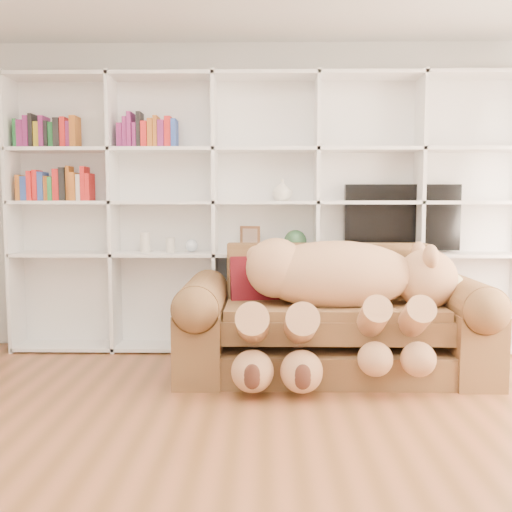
{
  "coord_description": "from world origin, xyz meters",
  "views": [
    {
      "loc": [
        0.0,
        -2.64,
        1.3
      ],
      "look_at": [
        -0.07,
        1.63,
        0.9
      ],
      "focal_mm": 40.0,
      "sensor_mm": 36.0,
      "label": 1
    }
  ],
  "objects": [
    {
      "name": "snow_globe",
      "position": [
        -0.65,
        2.3,
        0.93
      ],
      "size": [
        0.11,
        0.11,
        0.11
      ],
      "primitive_type": "sphere",
      "color": "white",
      "rests_on": "bookshelf"
    },
    {
      "name": "bookshelf",
      "position": [
        -0.24,
        2.36,
        1.31
      ],
      "size": [
        4.43,
        0.35,
        2.4
      ],
      "color": "white",
      "rests_on": "floor"
    },
    {
      "name": "teddy_bear",
      "position": [
        0.53,
        1.46,
        0.67
      ],
      "size": [
        1.72,
        0.94,
        1.0
      ],
      "rotation": [
        0.0,
        0.0,
        -0.13
      ],
      "color": "tan",
      "rests_on": "sofa"
    },
    {
      "name": "tv",
      "position": [
        1.19,
        2.35,
        1.16
      ],
      "size": [
        1.0,
        0.18,
        0.59
      ],
      "color": "black",
      "rests_on": "bookshelf"
    },
    {
      "name": "green_vase",
      "position": [
        0.26,
        2.3,
        0.96
      ],
      "size": [
        0.2,
        0.2,
        0.2
      ],
      "primitive_type": "sphere",
      "color": "#2E5936",
      "rests_on": "bookshelf"
    },
    {
      "name": "wall_back",
      "position": [
        0.0,
        2.5,
        1.35
      ],
      "size": [
        5.0,
        0.02,
        2.7
      ],
      "primitive_type": "cube",
      "color": "white",
      "rests_on": "floor"
    },
    {
      "name": "sofa",
      "position": [
        0.5,
        1.66,
        0.36
      ],
      "size": [
        2.3,
        0.99,
        0.97
      ],
      "color": "brown",
      "rests_on": "floor"
    },
    {
      "name": "throw_pillow",
      "position": [
        -0.09,
        1.82,
        0.68
      ],
      "size": [
        0.41,
        0.27,
        0.4
      ],
      "primitive_type": "cube",
      "rotation": [
        -0.24,
        0.0,
        0.17
      ],
      "color": "#5C0F1E",
      "rests_on": "sofa"
    },
    {
      "name": "shelf_vase",
      "position": [
        0.14,
        2.3,
        1.41
      ],
      "size": [
        0.18,
        0.18,
        0.18
      ],
      "primitive_type": "imported",
      "rotation": [
        0.0,
        0.0,
        -0.05
      ],
      "color": "white",
      "rests_on": "bookshelf"
    },
    {
      "name": "picture_frame",
      "position": [
        -0.13,
        2.3,
        0.99
      ],
      "size": [
        0.18,
        0.07,
        0.22
      ],
      "primitive_type": "cube",
      "rotation": [
        0.0,
        0.0,
        -0.25
      ],
      "color": "brown",
      "rests_on": "bookshelf"
    },
    {
      "name": "floor",
      "position": [
        0.0,
        0.0,
        0.0
      ],
      "size": [
        5.0,
        5.0,
        0.0
      ],
      "primitive_type": "plane",
      "color": "brown",
      "rests_on": "ground"
    },
    {
      "name": "figurine_short",
      "position": [
        -0.83,
        2.3,
        0.93
      ],
      "size": [
        0.09,
        0.09,
        0.13
      ],
      "primitive_type": "cylinder",
      "rotation": [
        0.0,
        0.0,
        0.13
      ],
      "color": "silver",
      "rests_on": "bookshelf"
    },
    {
      "name": "figurine_tall",
      "position": [
        -1.05,
        2.3,
        0.95
      ],
      "size": [
        0.11,
        0.11,
        0.17
      ],
      "primitive_type": "cylinder",
      "rotation": [
        0.0,
        0.0,
        0.33
      ],
      "color": "silver",
      "rests_on": "bookshelf"
    }
  ]
}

